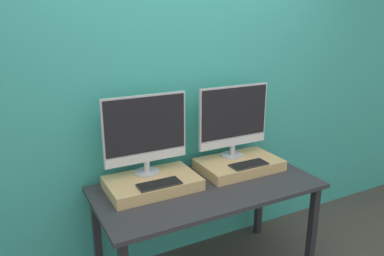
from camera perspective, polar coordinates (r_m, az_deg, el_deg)
The scene contains 8 objects.
wall_back at distance 2.78m, azimuth -2.08°, elevation 5.20°, with size 8.00×0.04×2.60m.
workbench at distance 2.62m, azimuth 2.33°, elevation -10.31°, with size 1.53×0.74×0.75m.
wooden_riser_left at distance 2.54m, azimuth -6.06°, elevation -8.37°, with size 0.60×0.38×0.08m.
monitor_left at distance 2.49m, azimuth -7.09°, elevation -0.55°, with size 0.58×0.17×0.55m.
keyboard_left at distance 2.41m, azimuth -5.01°, elevation -8.49°, with size 0.28×0.12×0.01m.
wooden_riser_right at distance 2.84m, azimuth 7.17°, elevation -5.55°, with size 0.60×0.38×0.08m.
monitor_right at distance 2.80m, azimuth 6.34°, elevation 1.44°, with size 0.58×0.17×0.55m.
keyboard_right at distance 2.73m, azimuth 8.65°, elevation -5.50°, with size 0.28×0.12×0.01m.
Camera 1 is at (-1.17, -1.64, 1.87)m, focal length 35.00 mm.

